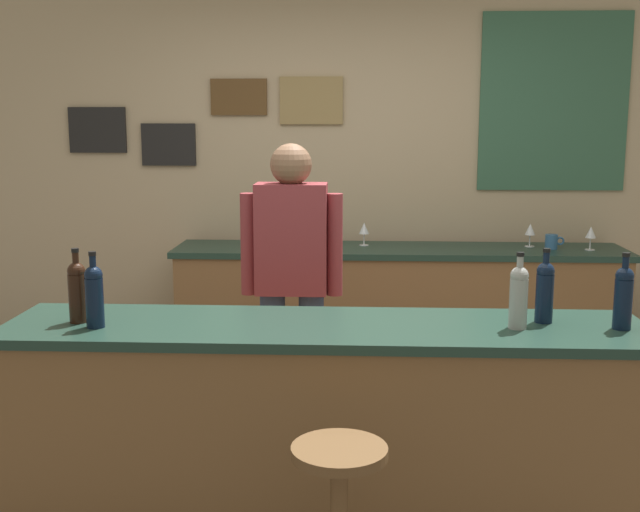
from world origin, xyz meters
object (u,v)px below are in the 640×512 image
object	(u,v)px
bar_stool	(339,509)
wine_bottle_d	(545,290)
wine_bottle_c	(519,295)
wine_glass_a	(364,229)
wine_bottle_e	(623,295)
bartender	(292,278)
wine_bottle_a	(77,290)
wine_glass_c	(591,233)
wine_glass_b	(530,230)
coffee_mug	(552,242)
wine_bottle_b	(94,294)

from	to	relation	value
bar_stool	wine_bottle_d	world-z (taller)	wine_bottle_d
wine_bottle_c	wine_glass_a	xyz separation A→B (m)	(-0.60, 2.15, -0.05)
wine_bottle_e	wine_bottle_c	bearing A→B (deg)	-178.62
wine_glass_a	wine_bottle_e	bearing A→B (deg)	-64.84
bartender	wine_bottle_a	bearing A→B (deg)	-132.79
bartender	wine_glass_c	distance (m)	2.18
wine_bottle_c	wine_glass_b	size ratio (longest dim) A/B	1.97
wine_bottle_a	coffee_mug	world-z (taller)	wine_bottle_a
wine_glass_b	coffee_mug	bearing A→B (deg)	-32.41
wine_glass_c	coffee_mug	xyz separation A→B (m)	(-0.24, 0.04, -0.06)
bartender	wine_bottle_e	bearing A→B (deg)	-31.75
bartender	wine_bottle_b	size ratio (longest dim) A/B	5.29
wine_bottle_b	wine_glass_c	size ratio (longest dim) A/B	1.97
wine_bottle_c	wine_glass_c	size ratio (longest dim) A/B	1.97
bartender	wine_bottle_d	xyz separation A→B (m)	(1.10, -0.77, 0.12)
wine_glass_a	bar_stool	bearing A→B (deg)	-91.86
wine_glass_b	bar_stool	bearing A→B (deg)	-113.14
wine_bottle_d	wine_bottle_e	distance (m)	0.30
wine_glass_a	wine_bottle_c	bearing A→B (deg)	-74.49
wine_bottle_d	wine_bottle_e	size ratio (longest dim) A/B	1.00
bar_stool	wine_glass_c	bearing A→B (deg)	59.81
wine_bottle_d	wine_bottle_e	world-z (taller)	same
wine_bottle_d	wine_glass_c	bearing A→B (deg)	69.11
wine_bottle_a	wine_bottle_c	size ratio (longest dim) A/B	1.00
wine_bottle_e	wine_glass_c	bearing A→B (deg)	77.33
bartender	wine_glass_c	world-z (taller)	bartender
wine_bottle_d	coffee_mug	bearing A→B (deg)	75.70
bartender	wine_glass_c	bearing A→B (deg)	32.60
wine_glass_a	wine_glass_b	distance (m)	1.10
wine_bottle_e	wine_glass_a	bearing A→B (deg)	115.16
bartender	wine_glass_a	bearing A→B (deg)	73.76
wine_bottle_c	wine_bottle_e	xyz separation A→B (m)	(0.41, 0.01, 0.00)
wine_bottle_a	coffee_mug	xyz separation A→B (m)	(2.40, 2.07, -0.11)
wine_bottle_a	bartender	bearing A→B (deg)	47.21
wine_bottle_b	coffee_mug	world-z (taller)	wine_bottle_b
wine_glass_a	wine_glass_c	xyz separation A→B (m)	(1.46, -0.11, 0.00)
wine_bottle_a	coffee_mug	distance (m)	3.17
bar_stool	wine_glass_c	xyz separation A→B (m)	(1.55, 2.67, 0.55)
wine_glass_b	bartender	bearing A→B (deg)	-138.79
bartender	wine_bottle_b	bearing A→B (deg)	-126.86
wine_bottle_e	wine_glass_a	xyz separation A→B (m)	(-1.01, 2.14, -0.05)
wine_bottle_e	coffee_mug	xyz separation A→B (m)	(0.22, 2.07, -0.11)
bar_stool	coffee_mug	distance (m)	3.05
wine_bottle_a	wine_glass_a	xyz separation A→B (m)	(1.17, 2.15, -0.05)
wine_bottle_b	wine_bottle_d	bearing A→B (deg)	5.40
wine_glass_b	wine_glass_c	distance (m)	0.38
bartender	wine_bottle_d	bearing A→B (deg)	-34.92
bar_stool	wine_bottle_c	bearing A→B (deg)	42.45
bartender	bar_stool	size ratio (longest dim) A/B	2.38
coffee_mug	wine_glass_c	bearing A→B (deg)	-8.83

